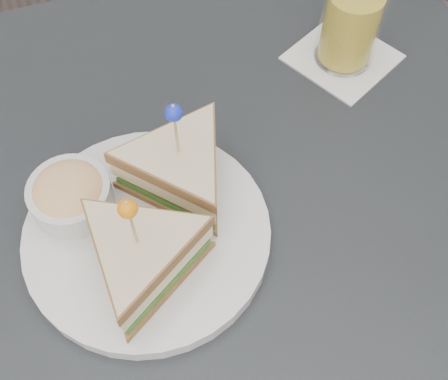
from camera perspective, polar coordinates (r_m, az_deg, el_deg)
table at (r=0.64m, az=-0.53°, el=-6.98°), size 0.80×0.80×0.75m
plate_meal at (r=0.54m, az=-7.60°, el=-2.50°), size 0.27×0.26×0.14m
drink_set at (r=0.69m, az=12.88°, el=16.70°), size 0.15×0.15×0.14m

